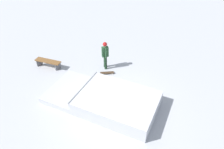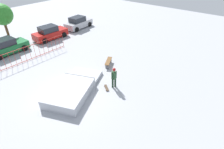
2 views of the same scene
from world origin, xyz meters
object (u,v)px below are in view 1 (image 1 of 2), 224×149
object	(u,v)px
skateboard	(107,73)
park_bench	(48,62)
skater	(105,53)
skate_ramp	(108,100)

from	to	relation	value
skateboard	park_bench	xyz separation A→B (m)	(2.87, 2.17, 0.28)
skater	park_bench	size ratio (longest dim) A/B	1.08
skater	skateboard	distance (m)	1.12
skate_ramp	skater	distance (m)	3.26
skateboard	park_bench	bearing A→B (deg)	162.85
skate_ramp	skater	size ratio (longest dim) A/B	3.47
skateboard	park_bench	world-z (taller)	park_bench
skater	skateboard	size ratio (longest dim) A/B	2.25
skate_ramp	park_bench	xyz separation A→B (m)	(4.83, 0.52, 0.04)
skater	skateboard	world-z (taller)	skater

